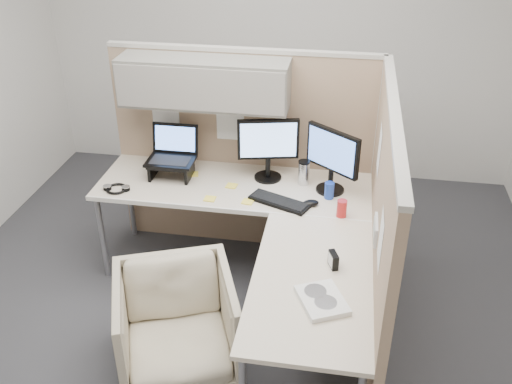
% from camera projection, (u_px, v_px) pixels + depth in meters
% --- Properties ---
extents(ground, '(4.50, 4.50, 0.00)m').
position_uv_depth(ground, '(236.00, 312.00, 4.02)').
color(ground, '#333338').
rests_on(ground, ground).
extents(partition_back, '(2.00, 0.36, 1.63)m').
position_uv_depth(partition_back, '(227.00, 121.00, 4.21)').
color(partition_back, '#A18369').
rests_on(partition_back, ground).
extents(partition_right, '(0.07, 2.03, 1.63)m').
position_uv_depth(partition_right, '(378.00, 233.00, 3.43)').
color(partition_right, '#A18369').
rests_on(partition_right, ground).
extents(desk, '(2.00, 1.98, 0.73)m').
position_uv_depth(desk, '(257.00, 223.00, 3.77)').
color(desk, beige).
rests_on(desk, ground).
extents(office_chair, '(0.89, 0.86, 0.72)m').
position_uv_depth(office_chair, '(176.00, 320.00, 3.44)').
color(office_chair, '#BAAE94').
rests_on(office_chair, ground).
extents(monitor_left, '(0.44, 0.20, 0.47)m').
position_uv_depth(monitor_left, '(268.00, 144.00, 4.08)').
color(monitor_left, black).
rests_on(monitor_left, desk).
extents(monitor_right, '(0.37, 0.30, 0.47)m').
position_uv_depth(monitor_right, '(332.00, 156.00, 3.92)').
color(monitor_right, black).
rests_on(monitor_right, desk).
extents(laptop_station, '(0.35, 0.30, 0.36)m').
position_uv_depth(laptop_station, '(172.00, 158.00, 4.19)').
color(laptop_station, black).
rests_on(laptop_station, desk).
extents(keyboard, '(0.44, 0.29, 0.02)m').
position_uv_depth(keyboard, '(279.00, 202.00, 3.89)').
color(keyboard, black).
rests_on(keyboard, desk).
extents(mouse, '(0.13, 0.10, 0.04)m').
position_uv_depth(mouse, '(311.00, 203.00, 3.87)').
color(mouse, black).
rests_on(mouse, desk).
extents(travel_mug, '(0.09, 0.09, 0.18)m').
position_uv_depth(travel_mug, '(304.00, 172.00, 4.10)').
color(travel_mug, silver).
rests_on(travel_mug, desk).
extents(soda_can_green, '(0.07, 0.07, 0.12)m').
position_uv_depth(soda_can_green, '(342.00, 209.00, 3.73)').
color(soda_can_green, '#B21E1E').
rests_on(soda_can_green, desk).
extents(soda_can_silver, '(0.07, 0.07, 0.12)m').
position_uv_depth(soda_can_silver, '(329.00, 190.00, 3.94)').
color(soda_can_silver, '#1E3FA5').
rests_on(soda_can_silver, desk).
extents(sticky_note_a, '(0.08, 0.08, 0.01)m').
position_uv_depth(sticky_note_a, '(210.00, 199.00, 3.95)').
color(sticky_note_a, yellow).
rests_on(sticky_note_a, desk).
extents(sticky_note_c, '(0.09, 0.09, 0.01)m').
position_uv_depth(sticky_note_c, '(193.00, 174.00, 4.26)').
color(sticky_note_c, yellow).
rests_on(sticky_note_c, desk).
extents(sticky_note_b, '(0.08, 0.08, 0.01)m').
position_uv_depth(sticky_note_b, '(248.00, 202.00, 3.91)').
color(sticky_note_b, yellow).
rests_on(sticky_note_b, desk).
extents(sticky_note_d, '(0.08, 0.08, 0.01)m').
position_uv_depth(sticky_note_d, '(232.00, 186.00, 4.11)').
color(sticky_note_d, yellow).
rests_on(sticky_note_d, desk).
extents(headphones, '(0.19, 0.17, 0.03)m').
position_uv_depth(headphones, '(117.00, 188.00, 4.06)').
color(headphones, black).
rests_on(headphones, desk).
extents(paper_stack, '(0.32, 0.35, 0.03)m').
position_uv_depth(paper_stack, '(322.00, 300.00, 3.01)').
color(paper_stack, white).
rests_on(paper_stack, desk).
extents(desk_clock, '(0.07, 0.10, 0.09)m').
position_uv_depth(desk_clock, '(333.00, 260.00, 3.27)').
color(desk_clock, black).
rests_on(desk_clock, desk).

